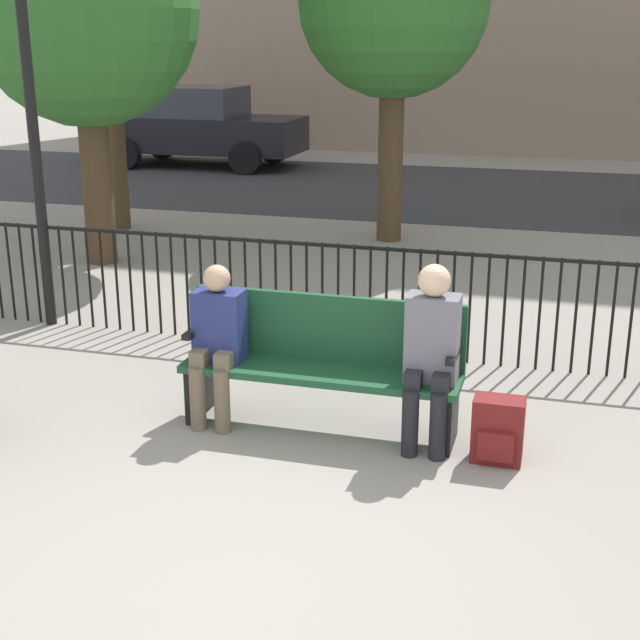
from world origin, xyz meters
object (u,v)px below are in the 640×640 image
at_px(park_bench, 323,358).
at_px(seated_person_1, 431,348).
at_px(parked_car_1, 196,125).
at_px(lamp_post, 28,75).
at_px(tree_2, 394,3).
at_px(tree_1, 84,12).
at_px(backpack, 498,431).
at_px(seated_person_0, 217,337).

bearing_deg(park_bench, seated_person_1, -9.60).
xyz_separation_m(seated_person_1, parked_car_1, (-6.81, 11.93, 0.15)).
distance_m(park_bench, lamp_post, 3.89).
bearing_deg(lamp_post, parked_car_1, 105.97).
bearing_deg(park_bench, parked_car_1, 117.16).
relative_size(park_bench, tree_2, 0.45).
relative_size(tree_1, parked_car_1, 1.00).
distance_m(seated_person_1, tree_2, 6.70).
distance_m(backpack, lamp_post, 5.11).
bearing_deg(parked_car_1, park_bench, -62.84).
xyz_separation_m(park_bench, tree_2, (-0.77, 5.97, 2.50)).
relative_size(park_bench, seated_person_1, 1.55).
bearing_deg(tree_2, parked_car_1, 132.18).
bearing_deg(seated_person_1, parked_car_1, 119.73).
bearing_deg(lamp_post, backpack, -21.88).
height_order(seated_person_1, tree_1, tree_1).
bearing_deg(backpack, parked_car_1, 121.17).
height_order(seated_person_0, tree_1, tree_1).
xyz_separation_m(tree_1, tree_2, (3.08, 2.15, 0.13)).
distance_m(tree_2, parked_car_1, 8.16).
height_order(lamp_post, parked_car_1, lamp_post).
xyz_separation_m(park_bench, seated_person_0, (-0.72, -0.13, 0.13)).
relative_size(backpack, tree_1, 0.10).
bearing_deg(seated_person_0, backpack, -2.70).
distance_m(seated_person_1, parked_car_1, 13.74).
relative_size(park_bench, parked_car_1, 0.46).
xyz_separation_m(seated_person_0, seated_person_1, (1.48, 0.01, 0.06)).
xyz_separation_m(park_bench, tree_1, (-3.85, 3.83, 2.36)).
height_order(park_bench, lamp_post, lamp_post).
relative_size(backpack, parked_car_1, 0.10).
bearing_deg(parked_car_1, seated_person_0, -65.94).
bearing_deg(park_bench, tree_1, 135.15).
height_order(tree_1, tree_2, tree_2).
relative_size(park_bench, seated_person_0, 1.69).
distance_m(park_bench, tree_1, 5.92).
relative_size(park_bench, lamp_post, 0.56).
bearing_deg(backpack, tree_1, 141.35).
bearing_deg(seated_person_0, parked_car_1, 114.06).
height_order(seated_person_0, parked_car_1, parked_car_1).
bearing_deg(parked_car_1, backpack, -58.83).
relative_size(seated_person_0, parked_car_1, 0.27).
bearing_deg(parked_car_1, lamp_post, -74.03).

